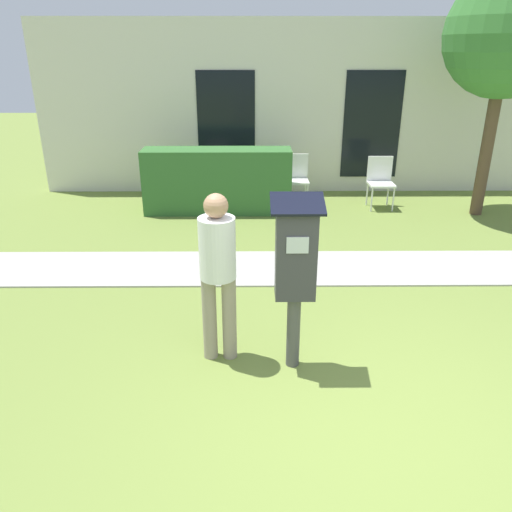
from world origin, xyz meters
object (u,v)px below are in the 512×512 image
at_px(person_standing, 218,266).
at_px(outdoor_chair_middle, 296,175).
at_px(outdoor_chair_left, 214,177).
at_px(outdoor_chair_right, 380,178).
at_px(parking_meter, 296,263).

height_order(person_standing, outdoor_chair_middle, person_standing).
height_order(person_standing, outdoor_chair_left, person_standing).
distance_m(outdoor_chair_left, outdoor_chair_right, 2.99).
height_order(outdoor_chair_left, outdoor_chair_right, same).
distance_m(person_standing, outdoor_chair_left, 4.90).
bearing_deg(person_standing, outdoor_chair_middle, 37.99).
bearing_deg(outdoor_chair_middle, parking_meter, -94.15).
bearing_deg(parking_meter, outdoor_chair_left, 101.90).
bearing_deg(outdoor_chair_left, outdoor_chair_middle, -7.40).
xyz_separation_m(person_standing, outdoor_chair_left, (-0.39, 4.87, -0.40)).
relative_size(outdoor_chair_left, outdoor_chair_right, 1.00).
xyz_separation_m(person_standing, outdoor_chair_middle, (1.10, 4.98, -0.40)).
height_order(parking_meter, outdoor_chair_right, parking_meter).
bearing_deg(outdoor_chair_middle, outdoor_chair_right, -7.90).
relative_size(parking_meter, person_standing, 1.01).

